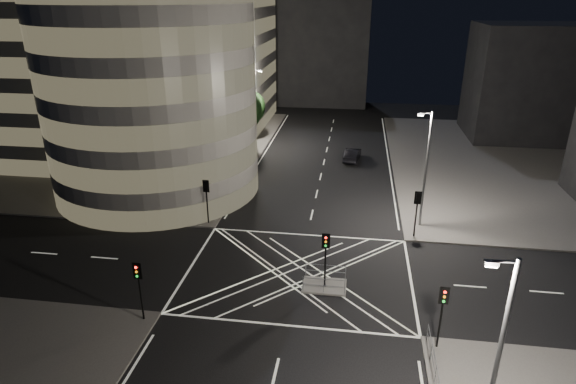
% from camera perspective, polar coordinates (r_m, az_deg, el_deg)
% --- Properties ---
extents(ground, '(120.00, 120.00, 0.00)m').
position_cam_1_polar(ground, '(35.37, 1.24, -9.59)').
color(ground, black).
rests_on(ground, ground).
extents(sidewalk_far_left, '(42.00, 42.00, 0.15)m').
position_cam_1_polar(sidewalk_far_left, '(68.04, -20.82, 5.08)').
color(sidewalk_far_left, '#575452').
rests_on(sidewalk_far_left, ground).
extents(sidewalk_far_right, '(42.00, 42.00, 0.15)m').
position_cam_1_polar(sidewalk_far_right, '(64.96, 30.89, 2.50)').
color(sidewalk_far_right, '#575452').
rests_on(sidewalk_far_right, ground).
extents(central_island, '(3.00, 2.00, 0.15)m').
position_cam_1_polar(central_island, '(33.93, 4.33, -11.04)').
color(central_island, slate).
rests_on(central_island, ground).
extents(office_tower_curved, '(30.00, 29.00, 27.20)m').
position_cam_1_polar(office_tower_curved, '(54.57, -18.91, 14.92)').
color(office_tower_curved, gray).
rests_on(office_tower_curved, sidewalk_far_left).
extents(office_block_rear, '(24.00, 16.00, 22.00)m').
position_cam_1_polar(office_block_rear, '(76.54, -11.80, 16.36)').
color(office_block_rear, gray).
rests_on(office_block_rear, sidewalk_far_left).
extents(building_right_far, '(14.00, 12.00, 15.00)m').
position_cam_1_polar(building_right_far, '(74.12, 26.33, 11.62)').
color(building_right_far, black).
rests_on(building_right_far, sidewalk_far_right).
extents(building_far_end, '(18.00, 8.00, 18.00)m').
position_cam_1_polar(building_far_end, '(88.61, 3.43, 16.16)').
color(building_far_end, black).
rests_on(building_far_end, ground).
extents(tree_a, '(5.04, 5.04, 7.85)m').
position_cam_1_polar(tree_a, '(43.43, -11.11, 3.71)').
color(tree_a, black).
rests_on(tree_a, sidewalk_far_left).
extents(tree_b, '(4.77, 4.77, 7.09)m').
position_cam_1_polar(tree_b, '(49.04, -8.83, 5.29)').
color(tree_b, black).
rests_on(tree_b, sidewalk_far_left).
extents(tree_c, '(4.79, 4.79, 7.11)m').
position_cam_1_polar(tree_c, '(54.56, -7.04, 7.17)').
color(tree_c, black).
rests_on(tree_c, sidewalk_far_left).
extents(tree_d, '(5.13, 5.13, 8.45)m').
position_cam_1_polar(tree_d, '(59.92, -5.62, 9.74)').
color(tree_d, black).
rests_on(tree_d, sidewalk_far_left).
extents(tree_e, '(3.73, 3.73, 6.59)m').
position_cam_1_polar(tree_e, '(65.85, -4.35, 10.01)').
color(tree_e, black).
rests_on(tree_e, sidewalk_far_left).
extents(traffic_signal_fl, '(0.55, 0.22, 4.00)m').
position_cam_1_polar(traffic_signal_fl, '(41.72, -9.64, -0.19)').
color(traffic_signal_fl, black).
rests_on(traffic_signal_fl, sidewalk_far_left).
extents(traffic_signal_nl, '(0.55, 0.22, 4.00)m').
position_cam_1_polar(traffic_signal_nl, '(30.52, -17.28, -10.00)').
color(traffic_signal_nl, black).
rests_on(traffic_signal_nl, sidewalk_near_left).
extents(traffic_signal_fr, '(0.55, 0.22, 4.00)m').
position_cam_1_polar(traffic_signal_fr, '(40.20, 15.05, -1.57)').
color(traffic_signal_fr, black).
rests_on(traffic_signal_fr, sidewalk_far_right).
extents(traffic_signal_nr, '(0.55, 0.22, 4.00)m').
position_cam_1_polar(traffic_signal_nr, '(28.41, 17.84, -12.74)').
color(traffic_signal_nr, black).
rests_on(traffic_signal_nr, sidewalk_near_right).
extents(traffic_signal_island, '(0.55, 0.22, 4.00)m').
position_cam_1_polar(traffic_signal_island, '(32.45, 4.48, -6.86)').
color(traffic_signal_island, black).
rests_on(traffic_signal_island, central_island).
extents(street_lamp_left_near, '(1.25, 0.25, 10.00)m').
position_cam_1_polar(street_lamp_left_near, '(45.68, -8.69, 5.40)').
color(street_lamp_left_near, slate).
rests_on(street_lamp_left_near, sidewalk_far_left).
extents(street_lamp_left_far, '(1.25, 0.25, 10.00)m').
position_cam_1_polar(street_lamp_left_far, '(62.56, -4.00, 10.25)').
color(street_lamp_left_far, slate).
rests_on(street_lamp_left_far, sidewalk_far_left).
extents(street_lamp_right_far, '(1.25, 0.25, 10.00)m').
position_cam_1_polar(street_lamp_right_far, '(41.38, 15.98, 2.94)').
color(street_lamp_right_far, slate).
rests_on(street_lamp_right_far, sidewalk_far_right).
extents(street_lamp_right_near, '(1.25, 0.25, 10.00)m').
position_cam_1_polar(street_lamp_right_near, '(21.42, 23.39, -17.96)').
color(street_lamp_right_near, slate).
rests_on(street_lamp_right_near, sidewalk_near_right).
extents(railing_island_south, '(2.80, 0.06, 1.10)m').
position_cam_1_polar(railing_island_south, '(32.84, 4.25, -11.00)').
color(railing_island_south, slate).
rests_on(railing_island_south, central_island).
extents(railing_island_north, '(2.80, 0.06, 1.10)m').
position_cam_1_polar(railing_island_north, '(34.35, 4.48, -9.35)').
color(railing_island_north, slate).
rests_on(railing_island_north, central_island).
extents(sedan, '(2.20, 4.73, 1.50)m').
position_cam_1_polar(sedan, '(58.74, 7.62, 4.44)').
color(sedan, black).
rests_on(sedan, ground).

